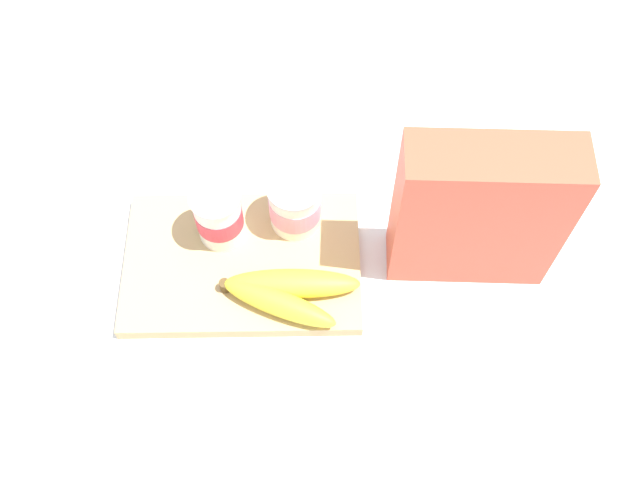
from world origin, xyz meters
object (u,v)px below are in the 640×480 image
object	(u,v)px
cutting_board	(243,263)
cereal_box	(478,213)
yogurt_cup_front	(219,215)
banana_bunch	(286,292)
yogurt_cup_back	(295,204)

from	to	relation	value
cutting_board	cereal_box	distance (m)	0.32
yogurt_cup_front	banana_bunch	bearing A→B (deg)	-48.20
yogurt_cup_back	cereal_box	bearing A→B (deg)	-13.39
yogurt_cup_back	cutting_board	bearing A→B (deg)	-140.01
cutting_board	yogurt_cup_back	xyz separation A→B (m)	(0.07, 0.06, 0.05)
yogurt_cup_back	banana_bunch	bearing A→B (deg)	-95.67
cutting_board	banana_bunch	distance (m)	0.09
cutting_board	banana_bunch	bearing A→B (deg)	-43.18
cutting_board	yogurt_cup_front	size ratio (longest dim) A/B	3.49
cereal_box	yogurt_cup_front	size ratio (longest dim) A/B	2.66
cutting_board	cereal_box	size ratio (longest dim) A/B	1.31
cereal_box	yogurt_cup_front	distance (m)	0.33
banana_bunch	cereal_box	bearing A→B (deg)	14.84
cereal_box	banana_bunch	world-z (taller)	cereal_box
yogurt_cup_front	yogurt_cup_back	distance (m)	0.10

